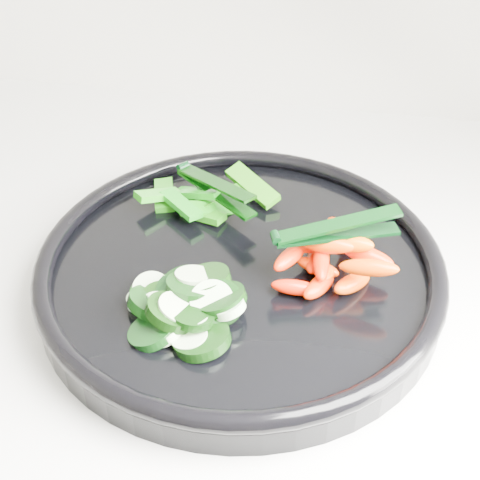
# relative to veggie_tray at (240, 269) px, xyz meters

# --- Properties ---
(veggie_tray) EXTENTS (0.38, 0.38, 0.04)m
(veggie_tray) POSITION_rel_veggie_tray_xyz_m (0.00, 0.00, 0.00)
(veggie_tray) COLOR black
(veggie_tray) RESTS_ON counter
(cucumber_pile) EXTENTS (0.12, 0.12, 0.04)m
(cucumber_pile) POSITION_rel_veggie_tray_xyz_m (-0.04, -0.07, 0.01)
(cucumber_pile) COLOR black
(cucumber_pile) RESTS_ON veggie_tray
(carrot_pile) EXTENTS (0.11, 0.13, 0.06)m
(carrot_pile) POSITION_rel_veggie_tray_xyz_m (0.08, 0.01, 0.02)
(carrot_pile) COLOR #F95000
(carrot_pile) RESTS_ON veggie_tray
(pepper_pile) EXTENTS (0.15, 0.10, 0.03)m
(pepper_pile) POSITION_rel_veggie_tray_xyz_m (-0.06, 0.09, 0.01)
(pepper_pile) COLOR #0B6409
(pepper_pile) RESTS_ON veggie_tray
(tong_carrot) EXTENTS (0.11, 0.05, 0.02)m
(tong_carrot) POSITION_rel_veggie_tray_xyz_m (0.08, 0.01, 0.05)
(tong_carrot) COLOR black
(tong_carrot) RESTS_ON carrot_pile
(tong_pepper) EXTENTS (0.10, 0.08, 0.02)m
(tong_pepper) POSITION_rel_veggie_tray_xyz_m (-0.04, 0.09, 0.03)
(tong_pepper) COLOR black
(tong_pepper) RESTS_ON pepper_pile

